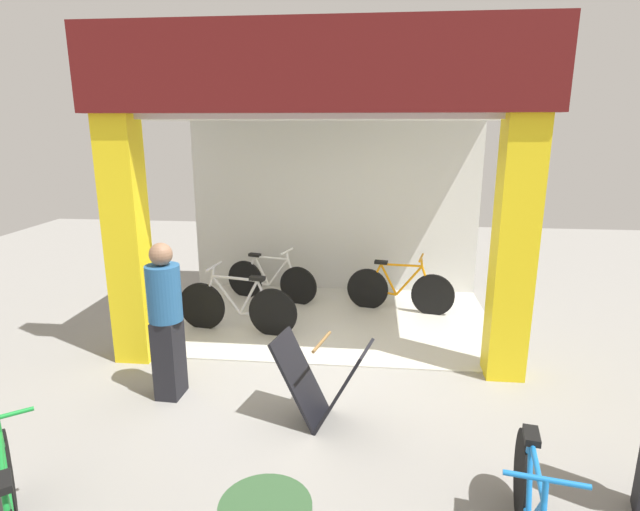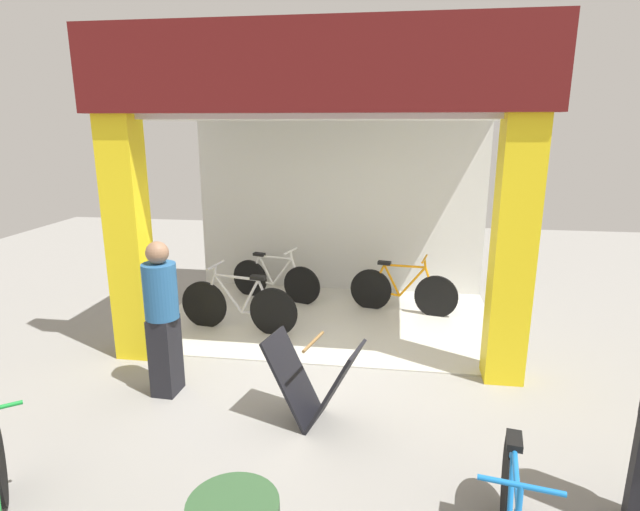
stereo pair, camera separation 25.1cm
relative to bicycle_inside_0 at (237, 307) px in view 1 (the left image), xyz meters
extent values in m
plane|color=gray|center=(1.14, -0.86, -0.37)|extent=(17.44, 17.44, 0.00)
cube|color=beige|center=(1.14, 0.60, -0.36)|extent=(4.72, 2.92, 0.02)
cube|color=silver|center=(1.14, 2.06, 1.06)|extent=(4.72, 0.12, 2.87)
cube|color=yellow|center=(-1.01, -0.86, 1.06)|extent=(0.41, 0.36, 2.87)
cube|color=yellow|center=(3.29, -0.86, 1.06)|extent=(0.41, 0.36, 2.87)
cube|color=#591414|center=(1.14, -1.01, 2.94)|extent=(4.92, 0.20, 0.90)
cube|color=silver|center=(1.14, 0.60, 2.46)|extent=(4.72, 2.92, 0.06)
cylinder|color=black|center=(0.50, -0.07, -0.04)|extent=(0.66, 0.14, 0.66)
cylinder|color=black|center=(-0.51, 0.07, -0.04)|extent=(0.66, 0.14, 0.66)
cylinder|color=silver|center=(0.26, -0.04, -0.06)|extent=(0.45, 0.10, 0.09)
cylinder|color=silver|center=(0.17, -0.02, 0.15)|extent=(0.29, 0.08, 0.50)
cylinder|color=silver|center=(-0.14, 0.02, 0.16)|extent=(0.41, 0.09, 0.52)
cylinder|color=silver|center=(-0.02, 0.00, 0.40)|extent=(0.64, 0.13, 0.05)
cylinder|color=silver|center=(0.39, -0.06, 0.18)|extent=(0.22, 0.07, 0.45)
cylinder|color=silver|center=(-0.41, 0.06, 0.18)|extent=(0.20, 0.06, 0.46)
cylinder|color=silver|center=(-0.32, 0.05, 0.48)|extent=(0.06, 0.04, 0.14)
cylinder|color=silver|center=(-0.31, 0.04, 0.54)|extent=(0.10, 0.46, 0.03)
cube|color=black|center=(0.30, -0.04, 0.42)|extent=(0.21, 0.13, 0.05)
cylinder|color=black|center=(-0.25, 1.45, -0.06)|extent=(0.60, 0.21, 0.61)
cylinder|color=black|center=(0.66, 1.18, -0.06)|extent=(0.60, 0.21, 0.61)
cylinder|color=white|center=(-0.04, 1.38, -0.09)|extent=(0.41, 0.15, 0.08)
cylinder|color=white|center=(0.04, 1.36, 0.11)|extent=(0.27, 0.11, 0.46)
cylinder|color=white|center=(0.33, 1.28, 0.12)|extent=(0.37, 0.14, 0.48)
cylinder|color=white|center=(0.21, 1.31, 0.34)|extent=(0.58, 0.20, 0.05)
cylinder|color=white|center=(-0.15, 1.42, 0.13)|extent=(0.20, 0.09, 0.41)
cylinder|color=white|center=(0.57, 1.21, 0.14)|extent=(0.19, 0.08, 0.43)
cylinder|color=white|center=(0.49, 1.23, 0.41)|extent=(0.06, 0.05, 0.13)
cylinder|color=white|center=(0.48, 1.23, 0.47)|extent=(0.15, 0.42, 0.03)
cube|color=black|center=(-0.07, 1.39, 0.36)|extent=(0.20, 0.14, 0.05)
cylinder|color=black|center=(1.74, 1.12, -0.06)|extent=(0.63, 0.16, 0.63)
cylinder|color=black|center=(2.70, 0.93, -0.06)|extent=(0.63, 0.16, 0.63)
cylinder|color=orange|center=(1.96, 1.07, -0.08)|extent=(0.42, 0.12, 0.08)
cylinder|color=orange|center=(2.05, 1.06, 0.13)|extent=(0.28, 0.09, 0.47)
cylinder|color=orange|center=(2.35, 1.00, 0.13)|extent=(0.39, 0.11, 0.50)
cylinder|color=orange|center=(2.23, 1.02, 0.36)|extent=(0.60, 0.15, 0.05)
cylinder|color=orange|center=(1.84, 1.10, 0.15)|extent=(0.21, 0.07, 0.42)
cylinder|color=orange|center=(2.60, 0.95, 0.16)|extent=(0.19, 0.07, 0.44)
cylinder|color=orange|center=(2.51, 0.96, 0.43)|extent=(0.06, 0.04, 0.13)
cylinder|color=orange|center=(2.50, 0.97, 0.50)|extent=(0.12, 0.44, 0.03)
cube|color=black|center=(1.93, 1.08, 0.38)|extent=(0.21, 0.13, 0.05)
cylinder|color=black|center=(2.90, -3.03, -0.05)|extent=(0.15, 0.64, 0.64)
cylinder|color=blue|center=(2.86, -3.26, -0.08)|extent=(0.11, 0.43, 0.08)
cylinder|color=blue|center=(2.84, -3.35, 0.13)|extent=(0.08, 0.28, 0.48)
cylinder|color=blue|center=(2.81, -3.53, 0.37)|extent=(0.14, 0.61, 0.05)
cylinder|color=blue|center=(2.88, -3.14, 0.16)|extent=(0.07, 0.21, 0.43)
cylinder|color=blue|center=(2.76, -3.82, 0.45)|extent=(0.04, 0.06, 0.13)
cylinder|color=blue|center=(2.76, -3.81, 0.51)|extent=(0.45, 0.11, 0.03)
cube|color=black|center=(2.86, -3.23, 0.39)|extent=(0.13, 0.21, 0.05)
cylinder|color=black|center=(-0.79, -3.39, -0.06)|extent=(0.43, 0.51, 0.63)
cylinder|color=#198C33|center=(-0.38, -3.90, 0.12)|extent=(0.20, 0.23, 0.47)
cylinder|color=#198C33|center=(-0.57, -3.66, 0.13)|extent=(0.27, 0.32, 0.49)
cylinder|color=#198C33|center=(-0.49, -3.76, 0.36)|extent=(0.40, 0.49, 0.05)
cylinder|color=#198C33|center=(-0.73, -3.46, 0.15)|extent=(0.14, 0.17, 0.44)
cube|color=black|center=(-0.30, -3.99, 0.38)|extent=(0.19, 0.21, 0.05)
cube|color=black|center=(1.14, -1.97, 0.04)|extent=(0.55, 0.55, 0.84)
cube|color=black|center=(1.56, -2.07, 0.04)|extent=(0.55, 0.55, 0.84)
cylinder|color=olive|center=(1.35, -2.02, 0.46)|extent=(0.14, 0.45, 0.03)
cube|color=black|center=(-0.26, -1.68, 0.05)|extent=(0.25, 0.32, 0.84)
cylinder|color=#26598C|center=(-0.26, -1.68, 0.75)|extent=(0.36, 0.36, 0.57)
sphere|color=#8C664C|center=(-0.26, -1.68, 1.15)|extent=(0.23, 0.23, 0.23)
camera|label=1|loc=(1.78, -6.30, 2.38)|focal=28.54mm
camera|label=2|loc=(2.03, -6.26, 2.38)|focal=28.54mm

